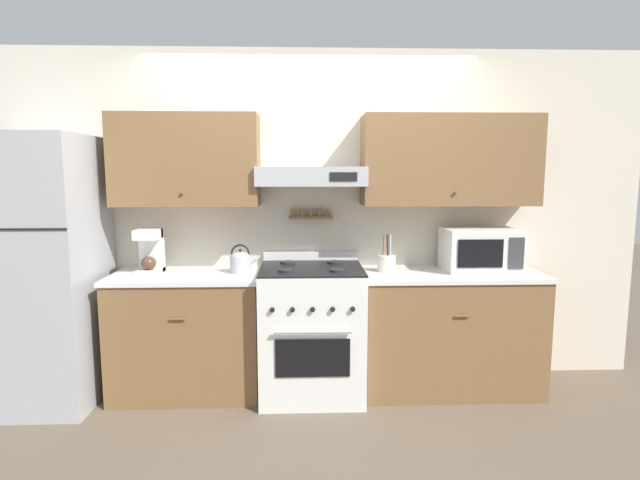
{
  "coord_description": "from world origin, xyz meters",
  "views": [
    {
      "loc": [
        -0.06,
        -3.27,
        1.61
      ],
      "look_at": [
        0.06,
        0.25,
        1.14
      ],
      "focal_mm": 28.0,
      "sensor_mm": 36.0,
      "label": 1
    }
  ],
  "objects_px": {
    "tea_kettle": "(241,261)",
    "stove_range": "(312,330)",
    "coffee_maker": "(150,250)",
    "microwave": "(480,250)",
    "utensil_crock": "(386,263)",
    "refrigerator": "(43,271)"
  },
  "relations": [
    {
      "from": "tea_kettle",
      "to": "utensil_crock",
      "type": "distance_m",
      "value": 1.07
    },
    {
      "from": "coffee_maker",
      "to": "utensil_crock",
      "type": "xyz_separation_m",
      "value": [
        1.73,
        -0.03,
        -0.1
      ]
    },
    {
      "from": "coffee_maker",
      "to": "utensil_crock",
      "type": "distance_m",
      "value": 1.74
    },
    {
      "from": "refrigerator",
      "to": "coffee_maker",
      "type": "bearing_deg",
      "value": 12.61
    },
    {
      "from": "microwave",
      "to": "utensil_crock",
      "type": "height_order",
      "value": "microwave"
    },
    {
      "from": "refrigerator",
      "to": "coffee_maker",
      "type": "xyz_separation_m",
      "value": [
        0.7,
        0.16,
        0.12
      ]
    },
    {
      "from": "tea_kettle",
      "to": "refrigerator",
      "type": "bearing_deg",
      "value": -174.71
    },
    {
      "from": "tea_kettle",
      "to": "coffee_maker",
      "type": "height_order",
      "value": "coffee_maker"
    },
    {
      "from": "tea_kettle",
      "to": "stove_range",
      "type": "bearing_deg",
      "value": -8.65
    },
    {
      "from": "stove_range",
      "to": "tea_kettle",
      "type": "xyz_separation_m",
      "value": [
        -0.52,
        0.08,
        0.5
      ]
    },
    {
      "from": "stove_range",
      "to": "tea_kettle",
      "type": "bearing_deg",
      "value": 171.35
    },
    {
      "from": "tea_kettle",
      "to": "utensil_crock",
      "type": "relative_size",
      "value": 0.76
    },
    {
      "from": "refrigerator",
      "to": "tea_kettle",
      "type": "distance_m",
      "value": 1.37
    },
    {
      "from": "stove_range",
      "to": "utensil_crock",
      "type": "bearing_deg",
      "value": 8.07
    },
    {
      "from": "microwave",
      "to": "refrigerator",
      "type": "bearing_deg",
      "value": -177.38
    },
    {
      "from": "refrigerator",
      "to": "utensil_crock",
      "type": "height_order",
      "value": "refrigerator"
    },
    {
      "from": "utensil_crock",
      "to": "stove_range",
      "type": "bearing_deg",
      "value": -171.93
    },
    {
      "from": "stove_range",
      "to": "microwave",
      "type": "bearing_deg",
      "value": 4.38
    },
    {
      "from": "refrigerator",
      "to": "microwave",
      "type": "bearing_deg",
      "value": 2.62
    },
    {
      "from": "coffee_maker",
      "to": "microwave",
      "type": "bearing_deg",
      "value": -0.3
    },
    {
      "from": "tea_kettle",
      "to": "coffee_maker",
      "type": "distance_m",
      "value": 0.67
    },
    {
      "from": "refrigerator",
      "to": "utensil_crock",
      "type": "xyz_separation_m",
      "value": [
        2.43,
        0.13,
        0.02
      ]
    }
  ]
}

